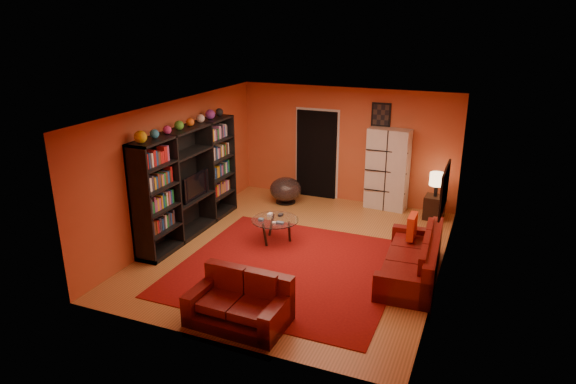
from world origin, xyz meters
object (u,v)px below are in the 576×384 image
at_px(loveseat, 241,302).
at_px(entertainment_unit, 189,182).
at_px(tv, 192,185).
at_px(table_lamp, 437,180).
at_px(storage_cabinet, 387,169).
at_px(side_table, 434,207).
at_px(sofa, 416,261).
at_px(bowl_chair, 286,189).
at_px(coffee_table, 275,222).

bearing_deg(loveseat, entertainment_unit, 46.08).
distance_m(tv, table_lamp, 4.99).
bearing_deg(storage_cabinet, entertainment_unit, -134.81).
relative_size(loveseat, side_table, 2.78).
distance_m(storage_cabinet, table_lamp, 1.11).
height_order(entertainment_unit, side_table, entertainment_unit).
relative_size(entertainment_unit, table_lamp, 5.90).
height_order(entertainment_unit, sofa, entertainment_unit).
xyz_separation_m(entertainment_unit, bowl_chair, (1.08, 2.27, -0.74)).
height_order(entertainment_unit, storage_cabinet, entertainment_unit).
distance_m(sofa, loveseat, 3.03).
xyz_separation_m(bowl_chair, table_lamp, (3.28, 0.29, 0.55)).
xyz_separation_m(sofa, storage_cabinet, (-1.13, 2.99, 0.61)).
distance_m(coffee_table, storage_cabinet, 3.06).
bearing_deg(sofa, storage_cabinet, 107.76).
bearing_deg(sofa, coffee_table, 168.68).
relative_size(tv, sofa, 0.40).
bearing_deg(coffee_table, side_table, 41.71).
relative_size(sofa, coffee_table, 2.43).
bearing_deg(entertainment_unit, storage_cabinet, 40.52).
relative_size(bowl_chair, table_lamp, 1.42).
distance_m(coffee_table, side_table, 3.53).
bearing_deg(bowl_chair, entertainment_unit, -115.53).
bearing_deg(coffee_table, loveseat, -76.43).
distance_m(loveseat, side_table, 5.36).
bearing_deg(sofa, table_lamp, 87.98).
distance_m(sofa, coffee_table, 2.71).
relative_size(entertainment_unit, tv, 3.51).
bearing_deg(storage_cabinet, loveseat, -95.27).
bearing_deg(tv, sofa, -92.96).
xyz_separation_m(entertainment_unit, side_table, (4.36, 2.55, -0.80)).
xyz_separation_m(coffee_table, side_table, (2.64, 2.35, -0.15)).
bearing_deg(loveseat, bowl_chair, 17.07).
height_order(loveseat, side_table, loveseat).
relative_size(loveseat, storage_cabinet, 0.77).
bearing_deg(side_table, loveseat, -111.91).
bearing_deg(sofa, tv, 174.00).
relative_size(tv, side_table, 1.71).
xyz_separation_m(loveseat, table_lamp, (2.00, 4.98, 0.57)).
xyz_separation_m(tv, loveseat, (2.31, -2.46, -0.68)).
xyz_separation_m(bowl_chair, side_table, (3.28, 0.29, -0.06)).
bearing_deg(table_lamp, side_table, -90.00).
distance_m(bowl_chair, side_table, 3.29).
xyz_separation_m(entertainment_unit, tv, (0.05, 0.04, -0.08)).
height_order(coffee_table, side_table, side_table).
bearing_deg(entertainment_unit, loveseat, -45.73).
xyz_separation_m(loveseat, side_table, (2.00, 4.98, -0.04)).
bearing_deg(bowl_chair, table_lamp, 5.01).
bearing_deg(side_table, storage_cabinet, 167.20).
distance_m(coffee_table, bowl_chair, 2.16).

